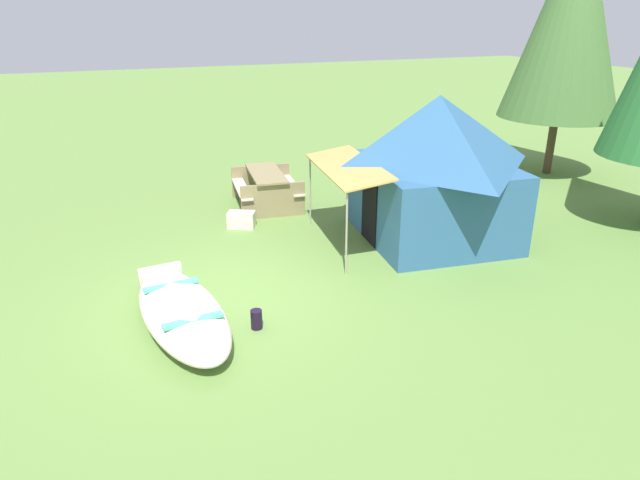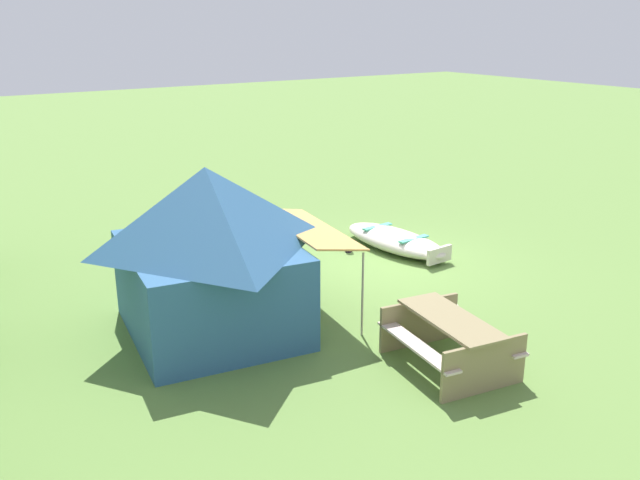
{
  "view_description": "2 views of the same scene",
  "coord_description": "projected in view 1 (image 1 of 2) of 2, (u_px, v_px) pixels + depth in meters",
  "views": [
    {
      "loc": [
        7.77,
        -1.77,
        4.19
      ],
      "look_at": [
        0.22,
        1.52,
        0.82
      ],
      "focal_mm": 31.4,
      "sensor_mm": 36.0,
      "label": 1
    },
    {
      "loc": [
        -10.63,
        8.73,
        4.97
      ],
      "look_at": [
        0.3,
        1.44,
        0.71
      ],
      "focal_mm": 38.43,
      "sensor_mm": 36.0,
      "label": 2
    }
  ],
  "objects": [
    {
      "name": "beached_rowboat",
      "position": [
        182.0,
        312.0,
        7.95
      ],
      "size": [
        2.99,
        1.28,
        0.44
      ],
      "color": "beige",
      "rests_on": "ground_plane"
    },
    {
      "name": "fuel_can",
      "position": [
        256.0,
        319.0,
        7.93
      ],
      "size": [
        0.19,
        0.19,
        0.28
      ],
      "primitive_type": "cylinder",
      "rotation": [
        0.0,
        0.0,
        4.53
      ],
      "color": "black",
      "rests_on": "ground_plane"
    },
    {
      "name": "picnic_table",
      "position": [
        267.0,
        185.0,
        12.84
      ],
      "size": [
        2.02,
        1.66,
        0.8
      ],
      "color": "#8A7A53",
      "rests_on": "ground_plane"
    },
    {
      "name": "ground_plane",
      "position": [
        226.0,
        298.0,
        8.83
      ],
      "size": [
        80.0,
        80.0,
        0.0
      ],
      "primitive_type": "plane",
      "color": "olive"
    },
    {
      "name": "pine_tree_far_center",
      "position": [
        571.0,
        16.0,
        14.13
      ],
      "size": [
        3.08,
        3.08,
        6.63
      ],
      "color": "#4D392A",
      "rests_on": "ground_plane"
    },
    {
      "name": "cooler_box",
      "position": [
        241.0,
        220.0,
        11.67
      ],
      "size": [
        0.56,
        0.65,
        0.33
      ],
      "primitive_type": "cube",
      "rotation": [
        0.0,
        0.0,
        1.07
      ],
      "color": "beige",
      "rests_on": "ground_plane"
    },
    {
      "name": "canvas_cabin_tent",
      "position": [
        434.0,
        166.0,
        10.73
      ],
      "size": [
        3.54,
        4.01,
        2.78
      ],
      "color": "#2F5D8B",
      "rests_on": "ground_plane"
    }
  ]
}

